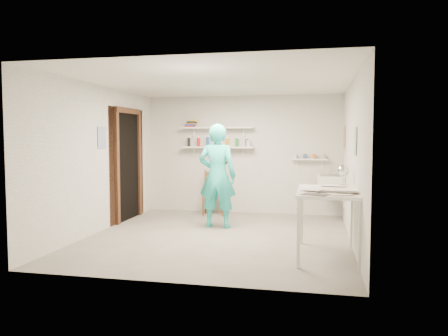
% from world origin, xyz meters
% --- Properties ---
extents(floor, '(4.00, 4.50, 0.02)m').
position_xyz_m(floor, '(0.00, 0.00, -0.01)').
color(floor, slate).
rests_on(floor, ground).
extents(ceiling, '(4.00, 4.50, 0.02)m').
position_xyz_m(ceiling, '(0.00, 0.00, 2.41)').
color(ceiling, silver).
rests_on(ceiling, wall_back).
extents(wall_back, '(4.00, 0.02, 2.40)m').
position_xyz_m(wall_back, '(0.00, 2.26, 1.20)').
color(wall_back, silver).
rests_on(wall_back, ground).
extents(wall_front, '(4.00, 0.02, 2.40)m').
position_xyz_m(wall_front, '(0.00, -2.26, 1.20)').
color(wall_front, silver).
rests_on(wall_front, ground).
extents(wall_left, '(0.02, 4.50, 2.40)m').
position_xyz_m(wall_left, '(-2.01, 0.00, 1.20)').
color(wall_left, silver).
rests_on(wall_left, ground).
extents(wall_right, '(0.02, 4.50, 2.40)m').
position_xyz_m(wall_right, '(2.01, 0.00, 1.20)').
color(wall_right, silver).
rests_on(wall_right, ground).
extents(doorway_recess, '(0.02, 0.90, 2.00)m').
position_xyz_m(doorway_recess, '(-1.99, 1.05, 1.00)').
color(doorway_recess, black).
rests_on(doorway_recess, wall_left).
extents(corridor_box, '(1.40, 1.50, 2.10)m').
position_xyz_m(corridor_box, '(-2.70, 1.05, 1.05)').
color(corridor_box, brown).
rests_on(corridor_box, ground).
extents(door_lintel, '(0.06, 1.05, 0.10)m').
position_xyz_m(door_lintel, '(-1.97, 1.05, 2.05)').
color(door_lintel, brown).
rests_on(door_lintel, wall_left).
extents(door_jamb_near, '(0.06, 0.10, 2.00)m').
position_xyz_m(door_jamb_near, '(-1.97, 0.55, 1.00)').
color(door_jamb_near, brown).
rests_on(door_jamb_near, ground).
extents(door_jamb_far, '(0.06, 0.10, 2.00)m').
position_xyz_m(door_jamb_far, '(-1.97, 1.55, 1.00)').
color(door_jamb_far, brown).
rests_on(door_jamb_far, ground).
extents(shelf_lower, '(1.50, 0.22, 0.03)m').
position_xyz_m(shelf_lower, '(-0.50, 2.13, 1.35)').
color(shelf_lower, white).
rests_on(shelf_lower, wall_back).
extents(shelf_upper, '(1.50, 0.22, 0.03)m').
position_xyz_m(shelf_upper, '(-0.50, 2.13, 1.75)').
color(shelf_upper, white).
rests_on(shelf_upper, wall_back).
extents(ledge_shelf, '(0.70, 0.14, 0.03)m').
position_xyz_m(ledge_shelf, '(1.35, 2.17, 1.12)').
color(ledge_shelf, white).
rests_on(ledge_shelf, wall_back).
extents(poster_left, '(0.01, 0.28, 0.36)m').
position_xyz_m(poster_left, '(-1.99, 0.05, 1.55)').
color(poster_left, '#334C7F').
rests_on(poster_left, wall_left).
extents(poster_right_a, '(0.01, 0.34, 0.42)m').
position_xyz_m(poster_right_a, '(1.99, 1.80, 1.55)').
color(poster_right_a, '#995933').
rests_on(poster_right_a, wall_right).
extents(poster_right_b, '(0.01, 0.30, 0.38)m').
position_xyz_m(poster_right_b, '(1.99, -0.55, 1.50)').
color(poster_right_b, '#3F724C').
rests_on(poster_right_b, wall_right).
extents(belfast_sink, '(0.48, 0.60, 0.30)m').
position_xyz_m(belfast_sink, '(1.75, 1.70, 0.70)').
color(belfast_sink, white).
rests_on(belfast_sink, wall_right).
extents(man, '(0.67, 0.45, 1.79)m').
position_xyz_m(man, '(-0.18, 0.68, 0.89)').
color(man, '#29D0C7').
rests_on(man, ground).
extents(wall_clock, '(0.32, 0.05, 0.32)m').
position_xyz_m(wall_clock, '(-0.18, 0.90, 1.19)').
color(wall_clock, '#CBCB8A').
rests_on(wall_clock, man).
extents(wooden_chair, '(0.50, 0.48, 0.97)m').
position_xyz_m(wooden_chair, '(-0.52, 1.88, 0.48)').
color(wooden_chair, brown).
rests_on(wooden_chair, ground).
extents(work_table, '(0.78, 1.30, 0.87)m').
position_xyz_m(work_table, '(1.64, -0.83, 0.43)').
color(work_table, silver).
rests_on(work_table, ground).
extents(desk_lamp, '(0.16, 0.16, 0.16)m').
position_xyz_m(desk_lamp, '(1.86, -0.31, 1.09)').
color(desk_lamp, silver).
rests_on(desk_lamp, work_table).
extents(spray_cans, '(1.26, 0.06, 0.17)m').
position_xyz_m(spray_cans, '(-0.50, 2.13, 1.45)').
color(spray_cans, black).
rests_on(spray_cans, shelf_lower).
extents(book_stack, '(0.26, 0.14, 0.14)m').
position_xyz_m(book_stack, '(-1.06, 2.13, 1.83)').
color(book_stack, red).
rests_on(book_stack, shelf_upper).
extents(ledge_pots, '(0.48, 0.07, 0.09)m').
position_xyz_m(ledge_pots, '(1.35, 2.17, 1.18)').
color(ledge_pots, silver).
rests_on(ledge_pots, ledge_shelf).
extents(papers, '(0.30, 0.22, 0.03)m').
position_xyz_m(papers, '(1.64, -0.83, 0.88)').
color(papers, silver).
rests_on(papers, work_table).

